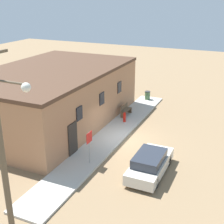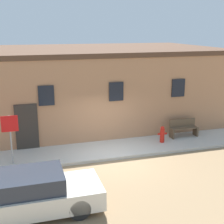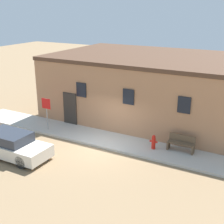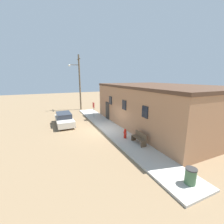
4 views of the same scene
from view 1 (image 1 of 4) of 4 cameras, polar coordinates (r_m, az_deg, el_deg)
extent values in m
plane|color=#846B4C|center=(22.20, 2.30, -5.03)|extent=(80.00, 80.00, 0.00)
cube|color=#BCB7AD|center=(22.56, -0.23, -4.40)|extent=(19.50, 2.15, 0.13)
cube|color=#A87551|center=(24.97, -10.90, 2.64)|extent=(13.97, 8.67, 4.09)
cube|color=#4C3323|center=(24.40, -11.24, 7.48)|extent=(14.07, 8.77, 0.24)
cube|color=black|center=(19.97, -5.99, -0.25)|extent=(0.70, 0.08, 0.90)
cube|color=black|center=(22.67, -1.87, 2.45)|extent=(0.70, 0.08, 0.90)
cube|color=black|center=(25.50, 1.37, 4.56)|extent=(0.70, 0.08, 0.90)
cube|color=#2D2823|center=(19.81, -7.18, -5.01)|extent=(1.00, 0.08, 2.20)
cylinder|color=red|center=(24.74, 2.29, -1.09)|extent=(0.21, 0.21, 0.65)
sphere|color=red|center=(24.60, 2.30, -0.27)|extent=(0.19, 0.19, 0.19)
cylinder|color=red|center=(24.56, 2.15, -1.01)|extent=(0.12, 0.10, 0.10)
cylinder|color=red|center=(24.85, 2.44, -0.75)|extent=(0.12, 0.10, 0.10)
cylinder|color=gray|center=(18.59, -4.18, -6.58)|extent=(0.06, 0.06, 2.02)
cube|color=red|center=(18.28, -4.18, -4.68)|extent=(0.65, 0.02, 0.65)
cube|color=brown|center=(25.53, 2.06, -0.61)|extent=(0.08, 0.44, 0.45)
cube|color=brown|center=(26.70, 3.16, 0.35)|extent=(0.08, 0.44, 0.45)
cube|color=brown|center=(26.03, 2.63, 0.38)|extent=(1.42, 0.44, 0.04)
cube|color=brown|center=(26.02, 2.23, 0.88)|extent=(1.42, 0.04, 0.39)
cylinder|color=#426642|center=(30.20, 6.49, 3.00)|extent=(0.51, 0.51, 0.74)
cylinder|color=#2D2D2D|center=(30.08, 6.52, 3.73)|extent=(0.53, 0.53, 0.06)
cylinder|color=brown|center=(12.29, -19.58, -6.74)|extent=(0.24, 0.24, 8.49)
cylinder|color=brown|center=(10.85, -18.49, 5.24)|extent=(0.08, 1.45, 0.08)
sphere|color=silver|center=(10.41, -15.45, 4.35)|extent=(0.32, 0.32, 0.32)
cylinder|color=black|center=(19.55, 6.05, -7.89)|extent=(0.65, 0.20, 0.65)
cylinder|color=black|center=(19.21, 10.29, -8.68)|extent=(0.65, 0.20, 0.65)
cylinder|color=black|center=(17.45, 3.28, -11.63)|extent=(0.65, 0.20, 0.65)
cylinder|color=black|center=(17.07, 8.03, -12.65)|extent=(0.65, 0.20, 0.65)
cube|color=beige|center=(18.21, 6.99, -9.66)|extent=(4.16, 1.68, 0.62)
cube|color=#282D38|center=(17.75, 6.86, -8.39)|extent=(2.29, 1.48, 0.51)
camera|label=2|loc=(16.17, 38.69, 1.01)|focal=50.00mm
camera|label=3|loc=(27.46, 37.94, 12.09)|focal=50.00mm
camera|label=4|loc=(32.02, 19.61, 11.40)|focal=24.00mm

